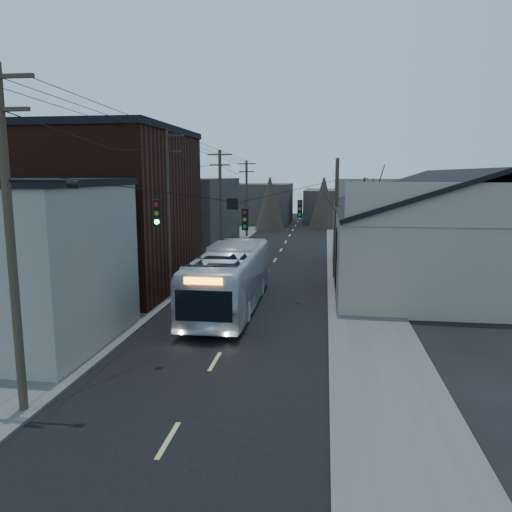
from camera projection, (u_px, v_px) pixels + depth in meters
The scene contains 14 objects.
ground at pixel (143, 484), 12.03m from camera, with size 160.00×160.00×0.00m, color black.
road_surface at pixel (273, 264), 41.36m from camera, with size 9.00×110.00×0.02m, color black.
sidewalk_left at pixel (196, 262), 42.23m from camera, with size 4.00×110.00×0.12m, color #474744.
sidewalk_right at pixel (352, 266), 40.47m from camera, with size 4.00×110.00×0.12m, color #474744.
building_clapboard at pixel (15, 265), 21.48m from camera, with size 8.00×8.00×7.00m, color gray.
building_brick at pixel (103, 212), 32.13m from camera, with size 10.00×12.00×10.00m, color black.
building_left_far at pixel (181, 215), 47.94m from camera, with size 9.00×14.00×7.00m, color #342E29.
warehouse at pixel (453, 243), 34.27m from camera, with size 16.16×20.60×7.73m.
building_far_left at pixel (257, 204), 75.90m from camera, with size 10.00×12.00×6.00m, color #342E29.
building_far_right at pixel (343, 206), 79.11m from camera, with size 12.00×14.00×5.00m, color #342E29.
bare_tree at pixel (362, 238), 30.12m from camera, with size 0.40×0.40×7.20m, color black.
utility_lines at pixel (221, 209), 35.25m from camera, with size 11.24×45.28×10.50m.
bus at pixel (230, 278), 27.43m from camera, with size 2.91×12.45×3.47m, color silver.
parked_car at pixel (226, 261), 39.00m from camera, with size 1.49×4.26×1.40m, color #9D9FA4.
Camera 1 is at (4.22, -10.50, 7.38)m, focal length 35.00 mm.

